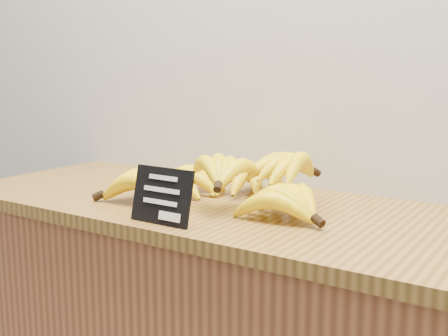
% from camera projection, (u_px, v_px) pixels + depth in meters
% --- Properties ---
extents(counter_top, '(1.41, 0.54, 0.03)m').
position_uv_depth(counter_top, '(236.00, 210.00, 1.28)').
color(counter_top, olive).
rests_on(counter_top, counter).
extents(chalkboard_sign, '(0.14, 0.03, 0.11)m').
position_uv_depth(chalkboard_sign, '(162.00, 196.00, 1.11)').
color(chalkboard_sign, black).
rests_on(chalkboard_sign, counter_top).
extents(banana_pile, '(0.54, 0.40, 0.12)m').
position_uv_depth(banana_pile, '(229.00, 182.00, 1.28)').
color(banana_pile, '#FFE80A').
rests_on(banana_pile, counter_top).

